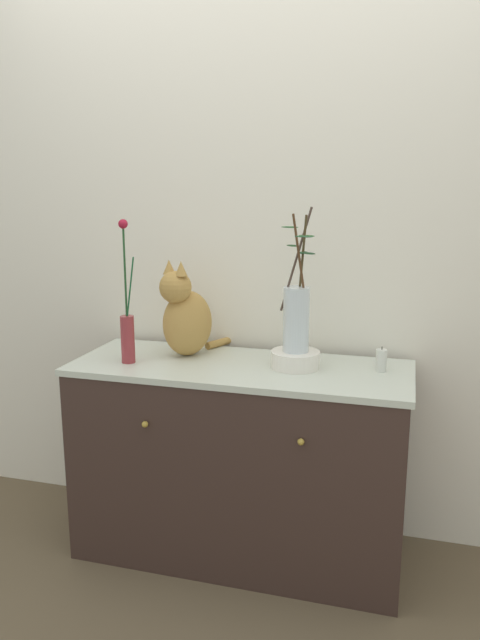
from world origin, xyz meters
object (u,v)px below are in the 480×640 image
(cat_sitting, at_px, (186,316))
(vase_slim_green, at_px, (127,328))
(candle_pillar, at_px, (381,360))
(bowl_porcelain, at_px, (295,359))
(sideboard, at_px, (240,460))
(vase_glass_clear, at_px, (296,315))

(cat_sitting, relative_size, vase_slim_green, 0.71)
(cat_sitting, distance_m, candle_pillar, 0.80)
(cat_sitting, distance_m, bowl_porcelain, 0.49)
(sideboard, height_order, vase_glass_clear, vase_glass_clear)
(vase_slim_green, height_order, candle_pillar, vase_slim_green)
(sideboard, xyz_separation_m, cat_sitting, (-0.25, 0.07, 0.57))
(vase_slim_green, xyz_separation_m, bowl_porcelain, (0.65, 0.11, -0.11))
(sideboard, relative_size, vase_glass_clear, 2.43)
(sideboard, distance_m, cat_sitting, 0.62)
(sideboard, relative_size, candle_pillar, 13.68)
(sideboard, distance_m, candle_pillar, 0.70)
(sideboard, relative_size, bowl_porcelain, 7.03)
(bowl_porcelain, height_order, candle_pillar, candle_pillar)
(cat_sitting, relative_size, bowl_porcelain, 2.12)
(cat_sitting, height_order, vase_slim_green, vase_slim_green)
(candle_pillar, bearing_deg, vase_slim_green, -171.29)
(candle_pillar, bearing_deg, sideboard, -173.26)
(cat_sitting, xyz_separation_m, candle_pillar, (0.79, -0.01, -0.12))
(vase_glass_clear, bearing_deg, sideboard, -173.32)
(sideboard, bearing_deg, cat_sitting, 163.47)
(vase_slim_green, distance_m, candle_pillar, 0.99)
(vase_slim_green, relative_size, candle_pillar, 5.81)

